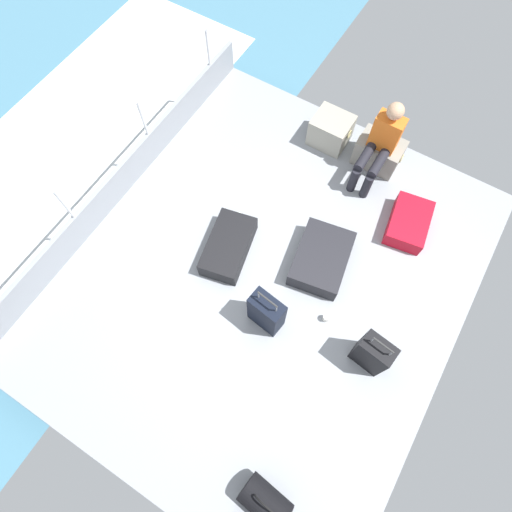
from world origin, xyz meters
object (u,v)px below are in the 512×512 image
object	(u,v)px
suitcase_2	(228,246)
suitcase_0	(373,354)
suitcase_1	(321,259)
paper_cup	(326,318)
passenger_seated	(380,143)
cargo_crate_1	(379,152)
duffel_bag	(265,502)
cargo_crate_0	(331,130)
suitcase_4	(267,312)
suitcase_3	(409,223)

from	to	relation	value
suitcase_2	suitcase_0	bearing A→B (deg)	-8.81
suitcase_1	paper_cup	size ratio (longest dim) A/B	9.10
suitcase_0	passenger_seated	bearing A→B (deg)	114.64
cargo_crate_1	paper_cup	xyz separation A→B (m)	(0.45, -2.26, -0.15)
passenger_seated	duffel_bag	bearing A→B (deg)	-78.88
cargo_crate_0	paper_cup	bearing A→B (deg)	-63.13
paper_cup	suitcase_4	bearing A→B (deg)	-147.49
duffel_bag	passenger_seated	bearing A→B (deg)	101.12
cargo_crate_0	suitcase_1	distance (m)	1.84
cargo_crate_1	paper_cup	distance (m)	2.31
suitcase_0	suitcase_1	size ratio (longest dim) A/B	0.79
duffel_bag	suitcase_1	bearing A→B (deg)	106.12
passenger_seated	paper_cup	world-z (taller)	passenger_seated
suitcase_1	suitcase_2	xyz separation A→B (m)	(-1.02, -0.44, -0.00)
suitcase_1	suitcase_2	size ratio (longest dim) A/B	1.01
suitcase_1	suitcase_4	size ratio (longest dim) A/B	1.18
passenger_seated	duffel_bag	size ratio (longest dim) A/B	2.23
suitcase_3	paper_cup	distance (m)	1.60
suitcase_1	suitcase_4	bearing A→B (deg)	-101.47
cargo_crate_0	cargo_crate_1	size ratio (longest dim) A/B	0.87
suitcase_2	suitcase_4	distance (m)	0.99
suitcase_2	passenger_seated	bearing A→B (deg)	63.81
suitcase_3	cargo_crate_0	bearing A→B (deg)	154.55
passenger_seated	suitcase_3	xyz separation A→B (m)	(0.75, -0.51, -0.47)
suitcase_4	suitcase_0	bearing A→B (deg)	9.82
suitcase_2	suitcase_4	xyz separation A→B (m)	(0.83, -0.51, 0.19)
suitcase_2	suitcase_1	bearing A→B (deg)	23.20
cargo_crate_0	suitcase_2	size ratio (longest dim) A/B	0.59
suitcase_3	paper_cup	world-z (taller)	suitcase_3
passenger_seated	paper_cup	xyz separation A→B (m)	(0.45, -2.08, -0.53)
suitcase_1	suitcase_4	distance (m)	0.98
suitcase_3	suitcase_4	world-z (taller)	suitcase_4
duffel_bag	cargo_crate_1	bearing A→B (deg)	100.64
suitcase_0	suitcase_1	distance (m)	1.23
suitcase_1	suitcase_3	bearing A→B (deg)	55.20
passenger_seated	suitcase_3	distance (m)	1.02
cargo_crate_1	suitcase_4	distance (m)	2.63
cargo_crate_1	duffel_bag	world-z (taller)	duffel_bag
suitcase_1	cargo_crate_1	bearing A→B (deg)	92.24
cargo_crate_1	passenger_seated	xyz separation A→B (m)	(0.00, -0.18, 0.38)
suitcase_3	suitcase_4	distance (m)	2.13
paper_cup	passenger_seated	bearing A→B (deg)	102.15
cargo_crate_1	suitcase_2	xyz separation A→B (m)	(-0.95, -2.12, -0.07)
paper_cup	cargo_crate_0	bearing A→B (deg)	116.87
suitcase_3	suitcase_1	bearing A→B (deg)	-124.80
suitcase_0	suitcase_3	bearing A→B (deg)	99.14
cargo_crate_0	duffel_bag	xyz separation A→B (m)	(1.48, -4.16, -0.05)
cargo_crate_1	passenger_seated	bearing A→B (deg)	-90.00
suitcase_4	paper_cup	distance (m)	0.73
cargo_crate_0	duffel_bag	world-z (taller)	duffel_bag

